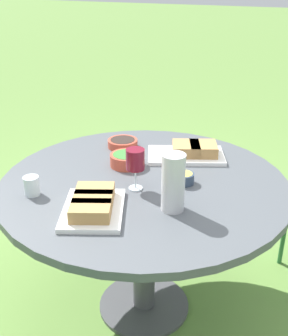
# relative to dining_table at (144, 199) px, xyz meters

# --- Properties ---
(ground_plane) EXTENTS (40.00, 40.00, 0.00)m
(ground_plane) POSITION_rel_dining_table_xyz_m (0.00, 0.00, -0.64)
(ground_plane) COLOR #668E42
(dining_table) EXTENTS (1.29, 1.29, 0.74)m
(dining_table) POSITION_rel_dining_table_xyz_m (0.00, 0.00, 0.00)
(dining_table) COLOR #4C4C51
(dining_table) RESTS_ON ground_plane
(water_pitcher) EXTENTS (0.10, 0.09, 0.24)m
(water_pitcher) POSITION_rel_dining_table_xyz_m (-0.20, 0.19, 0.22)
(water_pitcher) COLOR silver
(water_pitcher) RESTS_ON dining_table
(wine_glass) EXTENTS (0.08, 0.08, 0.18)m
(wine_glass) POSITION_rel_dining_table_xyz_m (0.00, 0.09, 0.23)
(wine_glass) COLOR silver
(wine_glass) RESTS_ON dining_table
(platter_bread_main) EXTENTS (0.33, 0.38, 0.07)m
(platter_bread_main) POSITION_rel_dining_table_xyz_m (0.07, 0.33, 0.13)
(platter_bread_main) COLOR white
(platter_bread_main) RESTS_ON dining_table
(platter_charcuterie) EXTENTS (0.43, 0.35, 0.07)m
(platter_charcuterie) POSITION_rel_dining_table_xyz_m (-0.11, -0.33, 0.13)
(platter_charcuterie) COLOR white
(platter_charcuterie) RESTS_ON dining_table
(bowl_fries) EXTENTS (0.09, 0.09, 0.05)m
(bowl_fries) POSITION_rel_dining_table_xyz_m (-0.17, -0.04, 0.13)
(bowl_fries) COLOR #334256
(bowl_fries) RESTS_ON dining_table
(bowl_salad) EXTENTS (0.16, 0.16, 0.06)m
(bowl_salad) POSITION_rel_dining_table_xyz_m (0.14, -0.11, 0.13)
(bowl_salad) COLOR #B74733
(bowl_salad) RESTS_ON dining_table
(bowl_olives) EXTENTS (0.16, 0.16, 0.04)m
(bowl_olives) POSITION_rel_dining_table_xyz_m (0.26, -0.31, 0.12)
(bowl_olives) COLOR #B74733
(bowl_olives) RESTS_ON dining_table
(cup_water_near) EXTENTS (0.07, 0.07, 0.08)m
(cup_water_near) POSITION_rel_dining_table_xyz_m (0.38, 0.31, 0.14)
(cup_water_near) COLOR silver
(cup_water_near) RESTS_ON dining_table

